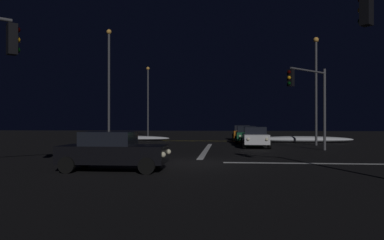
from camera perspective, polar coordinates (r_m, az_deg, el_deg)
name	(u,v)px	position (r m, az deg, el deg)	size (l,w,h in m)	color
ground	(198,163)	(17.63, 0.93, -6.84)	(120.00, 120.00, 0.10)	black
stop_line_north	(206,150)	(25.31, 2.27, -4.72)	(0.35, 13.21, 0.01)	white
centre_line_ns	(212,141)	(36.88, 3.22, -3.32)	(22.00, 0.15, 0.01)	yellow
crosswalk_bar_east	(366,164)	(18.74, 25.74, -6.26)	(13.21, 0.40, 0.01)	white
snow_bank_left_curb	(130,138)	(38.09, -9.74, -2.85)	(8.27, 1.50, 0.50)	white
snow_bank_right_curb	(302,139)	(35.53, 17.01, -2.94)	(9.31, 1.50, 0.60)	white
sedan_white	(255,137)	(28.08, 9.89, -2.64)	(2.02, 4.33, 1.57)	silver
sedan_green	(246,134)	(33.43, 8.53, -2.26)	(2.02, 4.33, 1.57)	#14512D
sedan_orange	(242,133)	(38.98, 7.89, -1.98)	(2.02, 4.33, 1.57)	#C66014
sedan_black_crossing	(113,151)	(14.91, -12.41, -4.75)	(4.33, 2.02, 1.57)	black
traffic_signal_ne	(310,93)	(25.05, 18.14, 4.12)	(3.09, 3.09, 5.61)	#4C4C51
streetlamp_left_near	(109,79)	(32.65, -12.97, 6.37)	(0.44, 0.44, 10.07)	#424247
streetlamp_left_far	(148,96)	(48.01, -6.96, 3.71)	(0.44, 0.44, 9.20)	#424247
streetlamp_right_near	(316,83)	(31.86, 18.98, 5.55)	(0.44, 0.44, 9.00)	#424247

